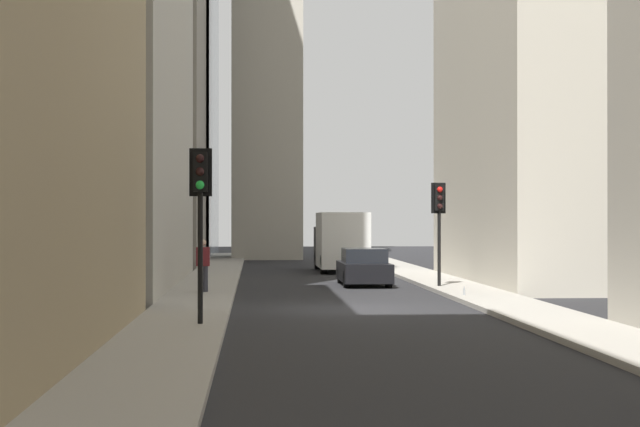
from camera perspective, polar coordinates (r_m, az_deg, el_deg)
name	(u,v)px	position (r m, az deg, el deg)	size (l,w,h in m)	color
ground_plane	(353,309)	(29.18, 1.81, -5.27)	(135.00, 135.00, 0.00)	#262628
sidewalk_right	(192,307)	(29.10, -7.08, -5.14)	(90.00, 2.20, 0.14)	#A8A399
sidewalk_left	(510,305)	(29.94, 10.45, -5.00)	(90.00, 2.20, 0.14)	#A8A399
delivery_truck	(341,241)	(50.01, 1.15, -1.54)	(6.46, 2.25, 2.84)	silver
sedan_black	(364,268)	(39.43, 2.43, -3.02)	(4.30, 1.78, 1.42)	black
traffic_light_foreground	(200,194)	(23.67, -6.62, 1.05)	(0.43, 0.52, 4.00)	black
traffic_light_midblock	(439,210)	(37.14, 6.59, 0.19)	(0.43, 0.52, 3.69)	black
pedestrian	(203,263)	(34.11, -6.47, -2.74)	(0.26, 0.44, 1.72)	#33333D
discarded_bottle	(464,292)	(32.80, 7.95, -4.29)	(0.07, 0.07, 0.27)	#999EA3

